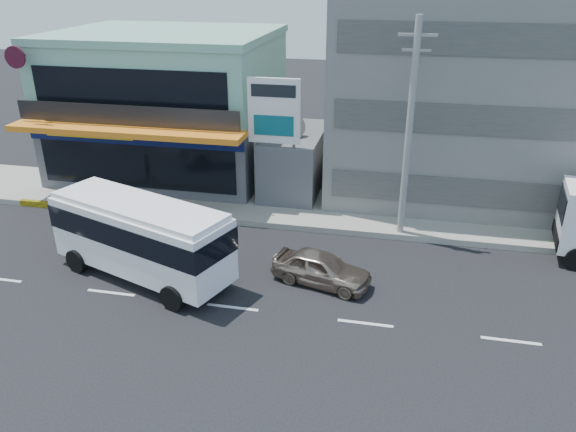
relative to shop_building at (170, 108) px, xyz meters
The scene contains 11 objects.
ground 16.57m from the shop_building, 60.16° to the right, with size 120.00×120.00×0.00m, color black.
sidewalk 14.27m from the shop_building, 18.88° to the right, with size 70.00×5.00×0.30m, color gray.
shop_building is the anchor object (origin of this frame).
concrete_building 18.28m from the shop_building, ahead, with size 16.00×12.00×14.00m, color gray.
gap_structure 8.53m from the shop_building, 13.67° to the right, with size 3.00×6.00×3.50m, color #47484C.
satellite_dish 8.54m from the shop_building, 20.21° to the right, with size 1.50×1.50×0.15m, color slate.
billboard 8.92m from the shop_building, 32.32° to the right, with size 2.60×0.18×6.90m.
utility_pole_near 15.50m from the shop_building, 25.06° to the right, with size 1.60×0.30×10.00m.
minibus 13.16m from the shop_building, 73.13° to the right, with size 8.28×5.10×3.30m.
sedan 16.25m from the shop_building, 46.26° to the right, with size 1.63×4.04×1.38m, color tan.
motorcycle_rider 7.91m from the shop_building, 93.74° to the right, with size 1.57×0.73×1.94m.
Camera 1 is at (5.75, -17.07, 11.86)m, focal length 35.00 mm.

